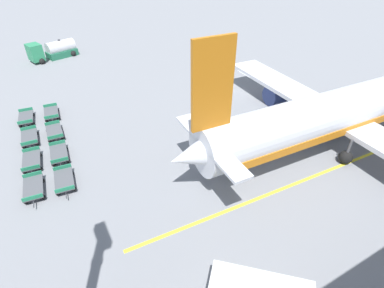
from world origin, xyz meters
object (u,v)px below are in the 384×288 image
at_px(fuel_tanker_primary, 55,50).
at_px(baggage_dolly_row_near_col_b, 30,137).
at_px(baggage_dolly_row_mid_a_col_c, 59,154).
at_px(airplane, 349,110).
at_px(baggage_dolly_row_mid_a_col_a, 51,113).
at_px(baggage_dolly_row_mid_a_col_d, 64,180).
at_px(baggage_dolly_row_near_col_d, 33,188).
at_px(baggage_dolly_row_mid_a_col_b, 55,132).
at_px(baggage_dolly_row_near_col_a, 26,118).
at_px(baggage_dolly_row_near_col_c, 32,161).

relative_size(fuel_tanker_primary, baggage_dolly_row_near_col_b, 2.09).
bearing_deg(baggage_dolly_row_mid_a_col_c, airplane, 67.96).
bearing_deg(baggage_dolly_row_mid_a_col_a, baggage_dolly_row_mid_a_col_d, -3.18).
distance_m(fuel_tanker_primary, baggage_dolly_row_near_col_d, 33.05).
relative_size(baggage_dolly_row_mid_a_col_a, baggage_dolly_row_mid_a_col_b, 1.01).
bearing_deg(baggage_dolly_row_near_col_a, baggage_dolly_row_near_col_d, -1.87).
height_order(airplane, baggage_dolly_row_near_col_b, airplane).
bearing_deg(baggage_dolly_row_near_col_c, baggage_dolly_row_mid_a_col_d, 27.16).
relative_size(baggage_dolly_row_near_col_a, baggage_dolly_row_near_col_c, 1.00).
bearing_deg(baggage_dolly_row_mid_a_col_c, baggage_dolly_row_mid_a_col_d, -2.99).
distance_m(baggage_dolly_row_mid_a_col_b, baggage_dolly_row_mid_a_col_d, 8.10).
relative_size(baggage_dolly_row_near_col_c, baggage_dolly_row_mid_a_col_a, 1.00).
distance_m(airplane, fuel_tanker_primary, 44.42).
bearing_deg(baggage_dolly_row_mid_a_col_a, baggage_dolly_row_near_col_a, -94.43).
height_order(fuel_tanker_primary, baggage_dolly_row_mid_a_col_c, fuel_tanker_primary).
bearing_deg(baggage_dolly_row_mid_a_col_c, fuel_tanker_primary, 172.17).
distance_m(baggage_dolly_row_near_col_a, baggage_dolly_row_mid_a_col_b, 5.05).
distance_m(baggage_dolly_row_near_col_b, baggage_dolly_row_mid_a_col_a, 4.93).
bearing_deg(baggage_dolly_row_mid_a_col_b, baggage_dolly_row_near_col_d, -19.05).
xyz_separation_m(baggage_dolly_row_near_col_a, baggage_dolly_row_near_col_d, (12.36, -0.40, 0.00)).
bearing_deg(baggage_dolly_row_near_col_a, baggage_dolly_row_near_col_c, -1.27).
height_order(baggage_dolly_row_near_col_b, baggage_dolly_row_near_col_c, same).
bearing_deg(baggage_dolly_row_mid_a_col_a, baggage_dolly_row_near_col_d, -13.85).
xyz_separation_m(baggage_dolly_row_near_col_a, baggage_dolly_row_near_col_b, (4.38, -0.01, 0.00)).
xyz_separation_m(airplane, baggage_dolly_row_near_col_c, (-10.33, -27.63, -2.82)).
height_order(baggage_dolly_row_near_col_c, baggage_dolly_row_mid_a_col_c, same).
relative_size(baggage_dolly_row_near_col_a, baggage_dolly_row_mid_a_col_d, 1.00).
xyz_separation_m(baggage_dolly_row_mid_a_col_a, baggage_dolly_row_mid_a_col_b, (4.29, -0.28, 0.00)).
relative_size(fuel_tanker_primary, baggage_dolly_row_near_col_d, 2.08).
bearing_deg(baggage_dolly_row_mid_a_col_d, fuel_tanker_primary, 172.76).
bearing_deg(fuel_tanker_primary, baggage_dolly_row_near_col_c, -12.33).
xyz_separation_m(baggage_dolly_row_near_col_d, baggage_dolly_row_mid_a_col_d, (0.22, 2.31, 0.00)).
height_order(baggage_dolly_row_near_col_a, baggage_dolly_row_mid_a_col_b, same).
relative_size(baggage_dolly_row_near_col_a, baggage_dolly_row_mid_a_col_c, 1.00).
bearing_deg(fuel_tanker_primary, baggage_dolly_row_mid_a_col_d, -7.24).
relative_size(airplane, baggage_dolly_row_mid_a_col_a, 10.02).
bearing_deg(airplane, fuel_tanker_primary, -151.18).
bearing_deg(baggage_dolly_row_near_col_c, baggage_dolly_row_near_col_d, -3.18).
relative_size(baggage_dolly_row_near_col_b, baggage_dolly_row_near_col_c, 0.99).
bearing_deg(baggage_dolly_row_near_col_d, baggage_dolly_row_near_col_b, 177.20).
distance_m(baggage_dolly_row_near_col_a, baggage_dolly_row_near_col_d, 12.36).
bearing_deg(baggage_dolly_row_mid_a_col_d, baggage_dolly_row_mid_a_col_b, 177.11).
distance_m(baggage_dolly_row_near_col_a, baggage_dolly_row_mid_a_col_d, 12.73).
relative_size(baggage_dolly_row_mid_a_col_a, baggage_dolly_row_mid_a_col_d, 1.00).
bearing_deg(baggage_dolly_row_near_col_d, baggage_dolly_row_mid_a_col_a, 166.15).
height_order(baggage_dolly_row_mid_a_col_a, baggage_dolly_row_mid_a_col_d, same).
distance_m(baggage_dolly_row_near_col_d, baggage_dolly_row_mid_a_col_b, 8.32).
relative_size(fuel_tanker_primary, baggage_dolly_row_mid_a_col_c, 2.09).
relative_size(baggage_dolly_row_near_col_b, baggage_dolly_row_mid_a_col_c, 1.00).
bearing_deg(baggage_dolly_row_mid_a_col_d, baggage_dolly_row_near_col_b, -166.83).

